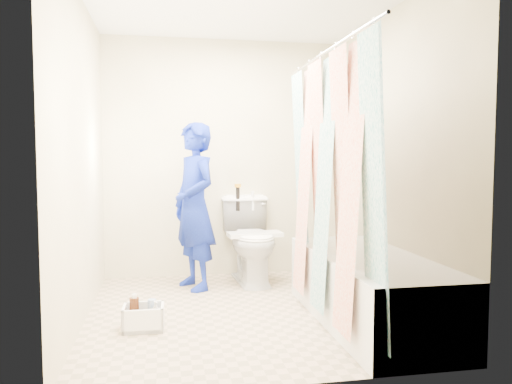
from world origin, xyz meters
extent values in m
plane|color=tan|center=(0.00, 0.00, 0.00)|extent=(2.60, 2.60, 0.00)
cube|color=beige|center=(0.00, 1.30, 1.20)|extent=(2.40, 0.02, 2.40)
cube|color=beige|center=(0.00, -1.30, 1.20)|extent=(2.40, 0.02, 2.40)
cube|color=beige|center=(-1.20, 0.00, 1.20)|extent=(0.02, 2.60, 2.40)
cube|color=beige|center=(1.20, 0.00, 1.20)|extent=(0.02, 2.60, 2.40)
cube|color=silver|center=(0.85, -0.43, 0.25)|extent=(0.70, 1.75, 0.50)
cube|color=white|center=(0.85, -0.43, 0.46)|extent=(0.58, 1.63, 0.06)
cylinder|color=silver|center=(0.52, -0.43, 1.95)|extent=(0.02, 1.90, 0.02)
cube|color=white|center=(0.52, -0.43, 1.02)|extent=(0.06, 1.75, 1.80)
imported|color=white|center=(0.22, 0.92, 0.41)|extent=(0.51, 0.84, 0.83)
cube|color=white|center=(0.23, 0.79, 0.49)|extent=(0.52, 0.25, 0.04)
cylinder|color=black|center=(0.12, 1.14, 0.80)|extent=(0.04, 0.04, 0.24)
cylinder|color=orange|center=(0.12, 1.14, 0.93)|extent=(0.07, 0.07, 0.03)
cylinder|color=white|center=(0.27, 1.15, 0.77)|extent=(0.03, 0.03, 0.20)
imported|color=navy|center=(-0.34, 0.78, 0.77)|extent=(0.56, 0.66, 1.53)
cube|color=white|center=(-0.77, -0.26, 0.01)|extent=(0.29, 0.24, 0.03)
cube|color=white|center=(-0.90, -0.26, 0.09)|extent=(0.03, 0.23, 0.17)
cube|color=white|center=(-0.63, -0.27, 0.09)|extent=(0.03, 0.23, 0.17)
cube|color=white|center=(-0.77, -0.37, 0.09)|extent=(0.28, 0.03, 0.17)
cube|color=white|center=(-0.76, -0.16, 0.09)|extent=(0.28, 0.03, 0.17)
cylinder|color=#441F0D|center=(-0.83, -0.22, 0.12)|extent=(0.07, 0.07, 0.19)
cylinder|color=white|center=(-0.71, -0.22, 0.11)|extent=(0.06, 0.06, 0.17)
cylinder|color=#F8E5C2|center=(-0.75, -0.31, 0.09)|extent=(0.04, 0.04, 0.12)
cylinder|color=#441F0D|center=(-0.83, -0.32, 0.06)|extent=(0.06, 0.06, 0.06)
cylinder|color=yellow|center=(-0.83, -0.32, 0.09)|extent=(0.06, 0.06, 0.01)
imported|color=white|center=(-0.68, -0.30, 0.12)|extent=(0.10, 0.10, 0.18)
camera|label=1|loc=(-0.62, -3.79, 1.21)|focal=35.00mm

